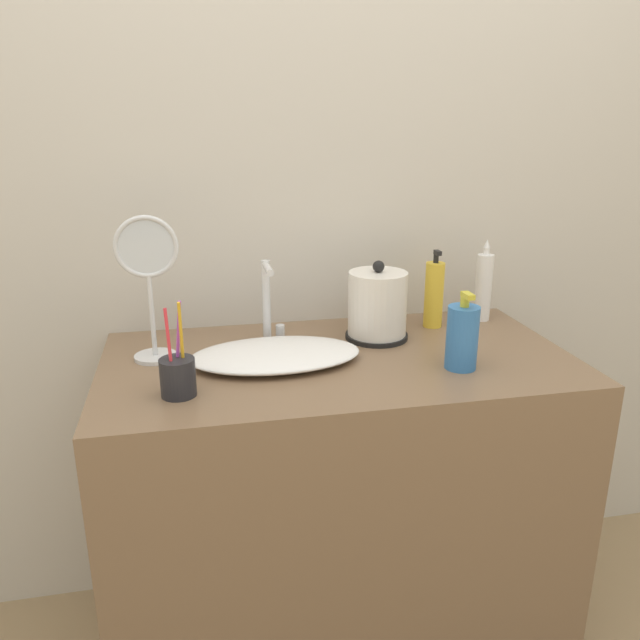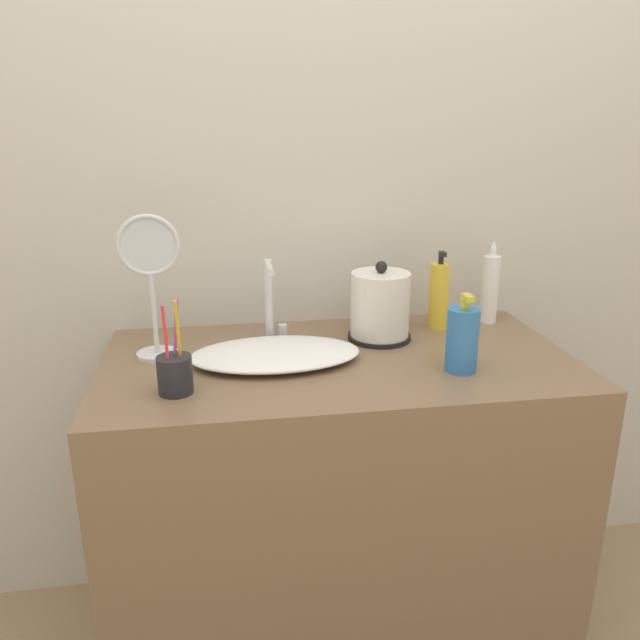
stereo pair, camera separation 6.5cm
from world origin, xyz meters
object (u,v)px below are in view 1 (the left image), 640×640
object	(u,v)px
faucet	(269,299)
toothbrush_cup	(178,376)
lotion_bottle	(462,337)
vanity_mirror	(149,277)
shampoo_bottle	(434,294)
electric_kettle	(377,308)
mouthwash_bottle	(483,286)

from	to	relation	value
faucet	toothbrush_cup	distance (m)	0.38
lotion_bottle	vanity_mirror	xyz separation A→B (m)	(-0.71, 0.21, 0.13)
faucet	vanity_mirror	xyz separation A→B (m)	(-0.29, -0.07, 0.09)
faucet	shampoo_bottle	distance (m)	0.47
electric_kettle	lotion_bottle	bearing A→B (deg)	-61.29
faucet	mouthwash_bottle	world-z (taller)	mouthwash_bottle
faucet	shampoo_bottle	xyz separation A→B (m)	(0.47, 0.03, -0.02)
shampoo_bottle	vanity_mirror	distance (m)	0.77
shampoo_bottle	vanity_mirror	xyz separation A→B (m)	(-0.76, -0.10, 0.11)
faucet	vanity_mirror	distance (m)	0.31
electric_kettle	shampoo_bottle	distance (m)	0.19
electric_kettle	shampoo_bottle	size ratio (longest dim) A/B	0.97
electric_kettle	shampoo_bottle	world-z (taller)	shampoo_bottle
vanity_mirror	toothbrush_cup	bearing A→B (deg)	-75.81
mouthwash_bottle	lotion_bottle	bearing A→B (deg)	-122.52
lotion_bottle	shampoo_bottle	size ratio (longest dim) A/B	0.85
shampoo_bottle	vanity_mirror	size ratio (longest dim) A/B	0.62
electric_kettle	lotion_bottle	distance (m)	0.28
faucet	mouthwash_bottle	distance (m)	0.63
toothbrush_cup	vanity_mirror	world-z (taller)	vanity_mirror
faucet	vanity_mirror	world-z (taller)	vanity_mirror
mouthwash_bottle	vanity_mirror	size ratio (longest dim) A/B	0.67
shampoo_bottle	mouthwash_bottle	size ratio (longest dim) A/B	0.92
electric_kettle	mouthwash_bottle	size ratio (longest dim) A/B	0.89
vanity_mirror	faucet	bearing A→B (deg)	12.73
electric_kettle	lotion_bottle	world-z (taller)	electric_kettle
faucet	electric_kettle	xyz separation A→B (m)	(0.28, -0.03, -0.03)
toothbrush_cup	lotion_bottle	world-z (taller)	toothbrush_cup
mouthwash_bottle	vanity_mirror	distance (m)	0.94
faucet	lotion_bottle	xyz separation A→B (m)	(0.42, -0.28, -0.04)
toothbrush_cup	faucet	bearing A→B (deg)	51.73
toothbrush_cup	electric_kettle	bearing A→B (deg)	26.96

